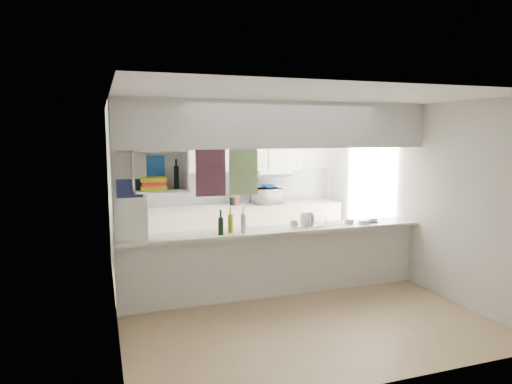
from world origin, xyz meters
name	(u,v)px	position (x,y,z in m)	size (l,w,h in m)	color
floor	(276,294)	(0.00, 0.00, 0.00)	(4.80, 4.80, 0.00)	tan
ceiling	(278,102)	(0.00, 0.00, 2.60)	(4.80, 4.80, 0.00)	white
wall_back	(229,183)	(0.00, 2.40, 1.30)	(4.20, 4.20, 0.00)	silver
wall_left	(112,209)	(-2.10, 0.00, 1.30)	(4.80, 4.80, 0.00)	silver
wall_right	(409,194)	(2.10, 0.00, 1.30)	(4.80, 4.80, 0.00)	silver
servery_partition	(265,174)	(-0.17, 0.00, 1.66)	(4.20, 0.50, 2.60)	silver
cubby_shelf	(158,174)	(-1.57, -0.06, 1.71)	(0.65, 0.35, 0.50)	white
kitchen_run	(241,210)	(0.16, 2.14, 0.83)	(3.60, 0.63, 2.24)	beige
microwave	(267,196)	(0.65, 2.13, 1.06)	(0.51, 0.34, 0.28)	white
bowl	(268,187)	(0.67, 2.13, 1.23)	(0.26, 0.26, 0.06)	#0D4096
dish_rack	(309,220)	(0.49, 0.02, 1.00)	(0.39, 0.31, 0.20)	silver
cup	(294,224)	(0.22, -0.07, 0.98)	(0.12, 0.12, 0.09)	white
wine_bottles	(232,224)	(-0.65, -0.08, 1.05)	(0.37, 0.15, 0.35)	black
plastic_tubs	(360,221)	(1.26, -0.04, 0.95)	(0.50, 0.21, 0.07)	silver
utensil_jar	(232,201)	(0.00, 2.15, 0.99)	(0.10, 0.10, 0.15)	black
knife_block	(236,199)	(0.07, 2.18, 1.02)	(0.10, 0.08, 0.20)	brown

